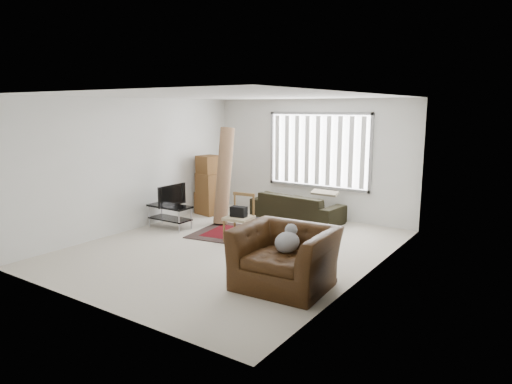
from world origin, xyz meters
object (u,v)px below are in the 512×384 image
Objects in this scene: tv_stand at (170,212)px; moving_boxes at (209,187)px; sofa at (297,203)px; side_chair at (239,215)px; armchair at (285,253)px.

moving_boxes is at bearing 95.22° from tv_stand.
moving_boxes reaches higher than tv_stand.
moving_boxes is 2.14m from sofa.
moving_boxes is at bearing 135.81° from side_chair.
armchair is at bearing -45.51° from side_chair.
moving_boxes is 1.54× the size of side_chair.
armchair is at bearing -21.38° from tv_stand.
side_chair reaches higher than tv_stand.
tv_stand is at bearing 51.95° from sofa.
side_chair is (-0.11, -2.05, 0.09)m from sofa.
moving_boxes reaches higher than sofa.
moving_boxes is 4.77m from armchair.
sofa is 1.51× the size of armchair.
tv_stand is 2.81m from sofa.
armchair is (3.66, -1.43, 0.15)m from tv_stand.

